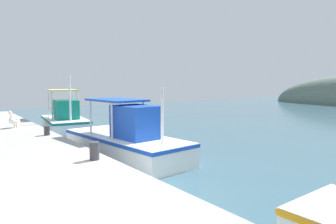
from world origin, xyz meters
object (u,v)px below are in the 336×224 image
fishing_boat_nearest (65,121)px  mooring_bollard_nearest (47,131)px  pelican (14,119)px  mooring_bollard_second (94,151)px  fishing_boat_second (126,140)px

fishing_boat_nearest → mooring_bollard_nearest: size_ratio=13.10×
fishing_boat_nearest → pelican: (2.39, -3.10, 0.56)m
pelican → mooring_bollard_second: bearing=5.0°
mooring_bollard_nearest → mooring_bollard_second: mooring_bollard_second is taller
fishing_boat_nearest → mooring_bollard_nearest: bearing=-24.2°
fishing_boat_second → pelican: 6.15m
pelican → mooring_bollard_nearest: size_ratio=2.30×
fishing_boat_nearest → fishing_boat_second: (7.72, -0.07, 0.04)m
fishing_boat_nearest → pelican: 3.95m
fishing_boat_second → mooring_bollard_second: bearing=-42.9°
pelican → fishing_boat_nearest: bearing=127.6°
pelican → mooring_bollard_nearest: 3.07m
fishing_boat_nearest → mooring_bollard_second: (10.25, -2.42, 0.41)m
fishing_boat_nearest → mooring_bollard_second: 10.54m
pelican → mooring_bollard_nearest: bearing=12.9°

